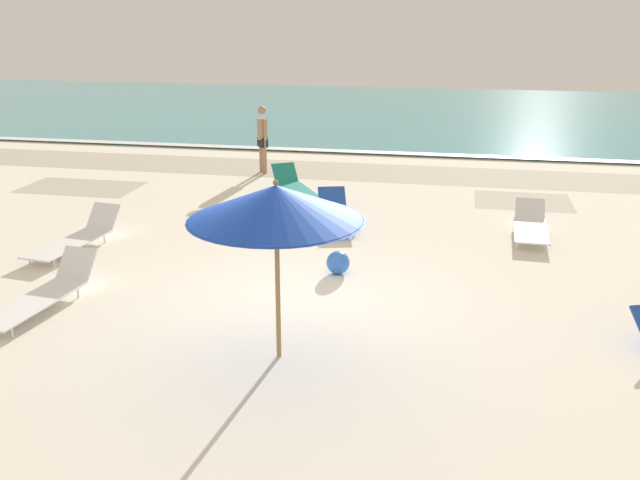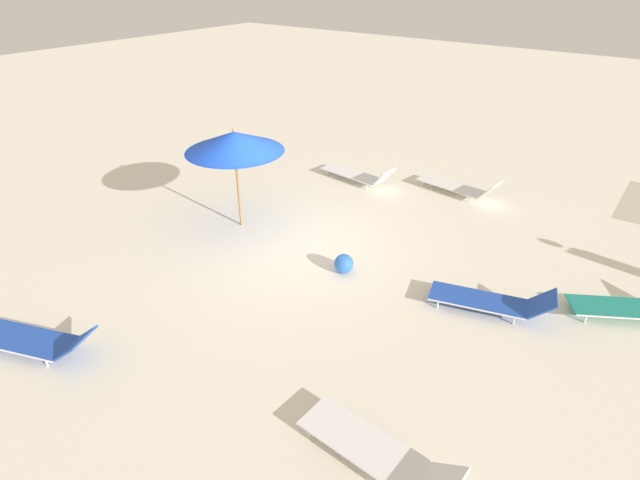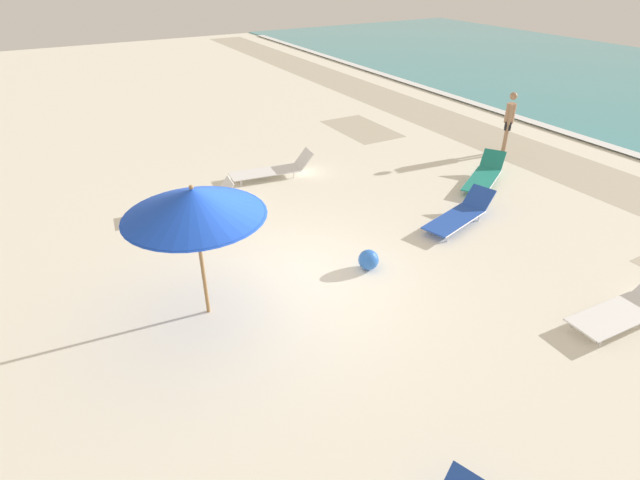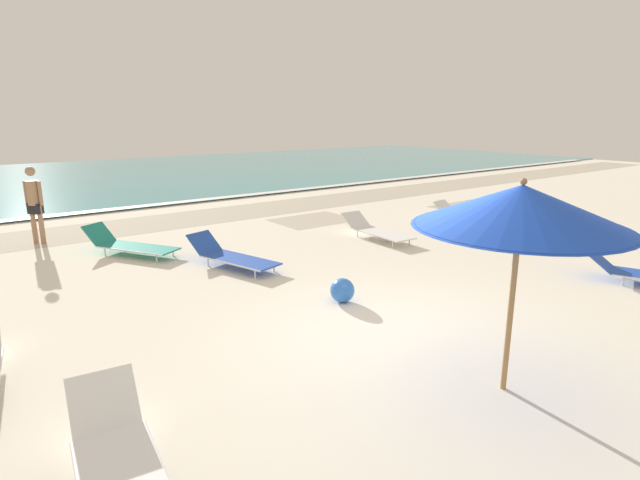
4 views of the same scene
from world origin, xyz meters
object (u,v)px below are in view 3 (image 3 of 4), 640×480
sun_lounger_beside_umbrella (625,310)px  sun_lounger_mid_beach_solo (273,169)px  beachgoer_wading_adult (509,119)px  sun_lounger_near_water_left (187,203)px  sun_lounger_mid_beach_pair_a (484,175)px  beach_ball (368,260)px  sun_lounger_near_water_right (460,214)px  beach_umbrella (193,203)px

sun_lounger_beside_umbrella → sun_lounger_mid_beach_solo: size_ratio=0.94×
beachgoer_wading_adult → sun_lounger_near_water_left: bearing=-46.0°
sun_lounger_mid_beach_pair_a → beach_ball: (1.85, -4.84, -0.02)m
sun_lounger_near_water_right → beach_ball: (0.52, -2.77, -0.02)m
beachgoer_wading_adult → beach_ball: (3.24, -7.06, -0.81)m
sun_lounger_beside_umbrella → sun_lounger_near_water_left: (-7.30, -5.00, 0.01)m
sun_lounger_near_water_right → sun_lounger_mid_beach_solo: size_ratio=0.95×
beach_umbrella → sun_lounger_near_water_right: (-0.29, 5.81, -1.79)m
sun_lounger_near_water_left → sun_lounger_mid_beach_pair_a: sun_lounger_near_water_left is taller
sun_lounger_near_water_left → sun_lounger_mid_beach_solo: size_ratio=1.00×
sun_lounger_beside_umbrella → sun_lounger_near_water_left: sun_lounger_near_water_left is taller
sun_lounger_beside_umbrella → sun_lounger_mid_beach_pair_a: (-5.15, 2.10, 0.01)m
sun_lounger_mid_beach_pair_a → beach_ball: size_ratio=5.53×
sun_lounger_beside_umbrella → sun_lounger_near_water_right: (-3.81, 0.03, 0.01)m
sun_lounger_near_water_left → sun_lounger_near_water_right: size_ratio=1.05×
sun_lounger_near_water_left → beach_ball: size_ratio=5.84×
sun_lounger_near_water_left → sun_lounger_mid_beach_pair_a: bearing=79.4°
beach_umbrella → sun_lounger_beside_umbrella: 7.01m
beachgoer_wading_adult → sun_lounger_mid_beach_pair_a: bearing=-9.2°
beach_ball → sun_lounger_beside_umbrella: bearing=39.8°
sun_lounger_near_water_right → sun_lounger_mid_beach_pair_a: bearing=106.5°
sun_lounger_mid_beach_pair_a → beach_umbrella: bearing=-109.3°
beach_umbrella → beach_ball: size_ratio=5.91×
sun_lounger_near_water_left → beachgoer_wading_adult: size_ratio=1.28×
sun_lounger_near_water_right → sun_lounger_mid_beach_pair_a: size_ratio=1.01×
sun_lounger_near_water_left → beach_ball: bearing=35.7°
sun_lounger_near_water_right → beach_umbrella: bearing=-103.3°
beachgoer_wading_adult → beach_ball: size_ratio=4.55×
sun_lounger_mid_beach_pair_a → sun_lounger_mid_beach_solo: bearing=-154.7°
sun_lounger_mid_beach_pair_a → beachgoer_wading_adult: size_ratio=1.22×
beach_umbrella → sun_lounger_beside_umbrella: size_ratio=1.08×
beach_umbrella → sun_lounger_near_water_right: bearing=92.9°
sun_lounger_near_water_left → beach_ball: sun_lounger_near_water_left is taller
sun_lounger_near_water_left → sun_lounger_mid_beach_solo: (-0.89, 2.56, -0.00)m
sun_lounger_beside_umbrella → beachgoer_wading_adult: (-6.54, 4.32, 0.79)m
beach_umbrella → sun_lounger_beside_umbrella: (3.52, 5.79, -1.80)m
beach_umbrella → beachgoer_wading_adult: bearing=106.6°
sun_lounger_mid_beach_pair_a → beach_ball: 5.19m
sun_lounger_near_water_right → beach_ball: 2.81m
sun_lounger_beside_umbrella → sun_lounger_near_water_right: bearing=-177.6°
beach_ball → beachgoer_wading_adult: bearing=114.7°
sun_lounger_mid_beach_solo → sun_lounger_near_water_left: bearing=-63.3°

